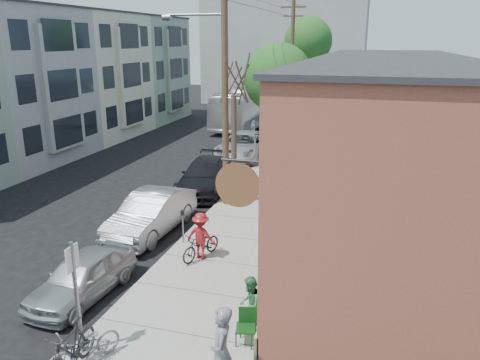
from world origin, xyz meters
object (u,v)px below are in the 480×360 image
(patio_chair_b, at_px, (246,328))
(car_3, at_px, (243,146))
(cyclist, at_px, (201,236))
(patron_grey, at_px, (221,352))
(parked_bike_a, at_px, (70,350))
(bus, at_px, (251,106))
(parking_meter_far, at_px, (235,173))
(tree_leafy_mid, at_px, (278,78))
(sign_post, at_px, (76,287))
(car_2, at_px, (206,176))
(tree_bare, at_px, (234,151))
(patio_chair_a, at_px, (268,275))
(parked_bike_b, at_px, (85,347))
(utility_pole_near, at_px, (224,84))
(car_0, at_px, (82,276))
(parking_meter_near, at_px, (183,221))
(tree_leafy_far, at_px, (308,41))
(patron_green, at_px, (250,305))
(car_1, at_px, (151,214))

(patio_chair_b, height_order, car_3, car_3)
(cyclist, distance_m, car_3, 14.33)
(patron_grey, bearing_deg, parked_bike_a, -98.51)
(bus, bearing_deg, parking_meter_far, -72.51)
(tree_leafy_mid, bearing_deg, sign_post, -91.28)
(car_2, relative_size, bus, 0.44)
(car_2, bearing_deg, tree_bare, -48.14)
(patio_chair_a, bearing_deg, parked_bike_a, -114.97)
(tree_bare, height_order, parked_bike_b, tree_bare)
(utility_pole_near, xyz_separation_m, tree_bare, (0.41, 0.10, -2.86))
(patron_grey, xyz_separation_m, bus, (-7.71, 31.39, 0.53))
(patio_chair_b, height_order, parked_bike_a, parked_bike_a)
(car_3, bearing_deg, patron_grey, -77.25)
(patio_chair_a, height_order, patio_chair_b, same)
(utility_pole_near, height_order, car_0, utility_pole_near)
(tree_bare, bearing_deg, car_0, -103.19)
(patio_chair_b, bearing_deg, parking_meter_far, 94.08)
(parking_meter_near, bearing_deg, bus, 99.29)
(parked_bike_a, bearing_deg, tree_leafy_far, 86.58)
(car_2, bearing_deg, sign_post, -88.66)
(tree_leafy_mid, height_order, patio_chair_a, tree_leafy_mid)
(tree_leafy_far, height_order, car_2, tree_leafy_far)
(utility_pole_near, height_order, patron_grey, utility_pole_near)
(patio_chair_b, relative_size, patron_green, 0.60)
(parked_bike_b, bearing_deg, parked_bike_a, -79.03)
(cyclist, bearing_deg, parked_bike_a, 88.49)
(parking_meter_far, relative_size, utility_pole_near, 0.12)
(parking_meter_far, distance_m, tree_bare, 2.62)
(tree_leafy_mid, xyz_separation_m, car_0, (-2.00, -17.75, -4.30))
(parking_meter_far, relative_size, patron_grey, 0.63)
(parking_meter_far, bearing_deg, tree_bare, -74.79)
(tree_leafy_mid, bearing_deg, car_2, -105.16)
(parked_bike_a, distance_m, car_3, 20.31)
(tree_bare, xyz_separation_m, tree_leafy_far, (0.00, 21.15, 4.48))
(car_0, bearing_deg, tree_leafy_far, 90.10)
(parking_meter_near, height_order, patio_chair_b, parking_meter_near)
(car_1, bearing_deg, patron_green, -41.45)
(cyclist, relative_size, car_2, 0.30)
(cyclist, distance_m, parked_bike_b, 5.83)
(cyclist, bearing_deg, sign_post, 85.07)
(utility_pole_near, distance_m, patron_green, 10.60)
(parking_meter_far, distance_m, patron_green, 11.62)
(parked_bike_a, relative_size, car_1, 0.41)
(patio_chair_b, bearing_deg, patron_grey, -105.19)
(parked_bike_a, bearing_deg, tree_leafy_mid, 86.38)
(patron_grey, xyz_separation_m, parked_bike_a, (-3.33, -0.35, -0.40))
(sign_post, distance_m, tree_leafy_mid, 20.35)
(tree_bare, xyz_separation_m, tree_leafy_mid, (0.00, 9.22, 2.40))
(parked_bike_a, height_order, car_3, car_3)
(tree_leafy_far, bearing_deg, sign_post, -90.80)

